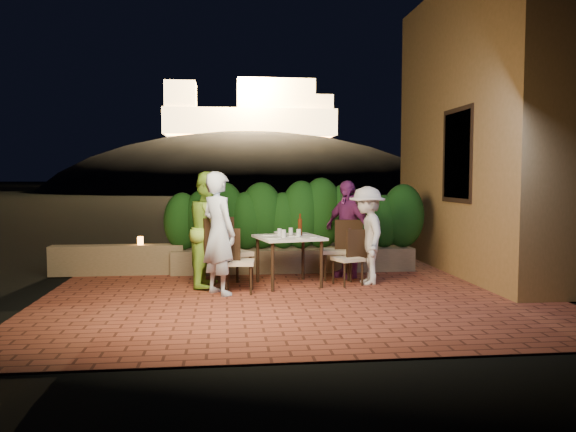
{
  "coord_description": "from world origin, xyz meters",
  "views": [
    {
      "loc": [
        -0.98,
        -7.34,
        1.65
      ],
      "look_at": [
        -0.03,
        1.15,
        1.05
      ],
      "focal_mm": 35.0,
      "sensor_mm": 36.0,
      "label": 1
    }
  ],
  "objects": [
    {
      "name": "glass_se",
      "position": [
        0.02,
        1.24,
        0.81
      ],
      "size": [
        0.07,
        0.07,
        0.11
      ],
      "primitive_type": "cylinder",
      "color": "silver",
      "rests_on": "dining_table"
    },
    {
      "name": "fortress",
      "position": [
        2.0,
        60.0,
        10.5
      ],
      "size": [
        26.0,
        8.0,
        8.0
      ],
      "primitive_type": null,
      "color": "#FFCC7A",
      "rests_on": "hill"
    },
    {
      "name": "terrace_floor",
      "position": [
        0.0,
        0.5,
        -0.07
      ],
      "size": [
        7.0,
        6.0,
        0.15
      ],
      "primitive_type": "cube",
      "color": "brown",
      "rests_on": "ground"
    },
    {
      "name": "window_pane",
      "position": [
        2.82,
        1.5,
        2.0
      ],
      "size": [
        0.08,
        1.0,
        1.4
      ],
      "primitive_type": "cube",
      "color": "black",
      "rests_on": "building_wall"
    },
    {
      "name": "plate_se",
      "position": [
        0.21,
        1.3,
        0.76
      ],
      "size": [
        0.2,
        0.2,
        0.01
      ],
      "primitive_type": "cylinder",
      "color": "white",
      "rests_on": "dining_table"
    },
    {
      "name": "plate_nw",
      "position": [
        -0.28,
        0.78,
        0.76
      ],
      "size": [
        0.24,
        0.24,
        0.01
      ],
      "primitive_type": "cylinder",
      "color": "white",
      "rests_on": "dining_table"
    },
    {
      "name": "diner_blue",
      "position": [
        -1.08,
        0.51,
        0.86
      ],
      "size": [
        0.7,
        0.75,
        1.72
      ],
      "primitive_type": "imported",
      "rotation": [
        0.0,
        0.0,
        2.2
      ],
      "color": "silver",
      "rests_on": "ground"
    },
    {
      "name": "parapet",
      "position": [
        -2.8,
        2.3,
        0.25
      ],
      "size": [
        2.2,
        0.3,
        0.5
      ],
      "primitive_type": "cube",
      "color": "#77674B",
      "rests_on": "ground"
    },
    {
      "name": "plate_ne",
      "position": [
        0.28,
        0.87,
        0.76
      ],
      "size": [
        0.24,
        0.24,
        0.01
      ],
      "primitive_type": "cylinder",
      "color": "white",
      "rests_on": "dining_table"
    },
    {
      "name": "parapet_lamp",
      "position": [
        -2.42,
        2.3,
        0.57
      ],
      "size": [
        0.1,
        0.1,
        0.14
      ],
      "primitive_type": "cylinder",
      "color": "orange",
      "rests_on": "parapet"
    },
    {
      "name": "glass_ne",
      "position": [
        0.11,
        0.98,
        0.81
      ],
      "size": [
        0.07,
        0.07,
        0.11
      ],
      "primitive_type": "cylinder",
      "color": "silver",
      "rests_on": "dining_table"
    },
    {
      "name": "chair_right_back",
      "position": [
        0.78,
        1.47,
        0.48
      ],
      "size": [
        0.49,
        0.49,
        0.96
      ],
      "primitive_type": null,
      "rotation": [
        0.0,
        0.0,
        3.03
      ],
      "color": "black",
      "rests_on": "ground"
    },
    {
      "name": "chair_right_front",
      "position": [
        0.86,
        0.97,
        0.42
      ],
      "size": [
        0.5,
        0.5,
        0.84
      ],
      "primitive_type": null,
      "rotation": [
        0.0,
        0.0,
        3.5
      ],
      "color": "black",
      "rests_on": "ground"
    },
    {
      "name": "diner_green",
      "position": [
        -1.2,
        1.1,
        0.86
      ],
      "size": [
        0.76,
        0.92,
        1.72
      ],
      "primitive_type": "imported",
      "rotation": [
        0.0,
        0.0,
        1.44
      ],
      "color": "#9ADA44",
      "rests_on": "ground"
    },
    {
      "name": "plate_front",
      "position": [
        0.14,
        0.72,
        0.76
      ],
      "size": [
        0.21,
        0.21,
        0.01
      ],
      "primitive_type": "cylinder",
      "color": "white",
      "rests_on": "dining_table"
    },
    {
      "name": "building_wall",
      "position": [
        3.6,
        2.0,
        2.5
      ],
      "size": [
        1.6,
        5.0,
        5.0
      ],
      "primitive_type": "cube",
      "color": "olive",
      "rests_on": "ground"
    },
    {
      "name": "planter",
      "position": [
        0.2,
        2.3,
        0.2
      ],
      "size": [
        4.2,
        0.55,
        0.4
      ],
      "primitive_type": "cube",
      "color": "#77674B",
      "rests_on": "ground"
    },
    {
      "name": "plate_centre",
      "position": [
        -0.02,
        1.04,
        0.76
      ],
      "size": [
        0.24,
        0.24,
        0.01
      ],
      "primitive_type": "cylinder",
      "color": "white",
      "rests_on": "dining_table"
    },
    {
      "name": "glass_sw",
      "position": [
        -0.16,
        1.19,
        0.8
      ],
      "size": [
        0.06,
        0.06,
        0.11
      ],
      "primitive_type": "cylinder",
      "color": "silver",
      "rests_on": "dining_table"
    },
    {
      "name": "window_frame",
      "position": [
        2.81,
        1.5,
        2.0
      ],
      "size": [
        0.06,
        1.15,
        1.55
      ],
      "primitive_type": "cube",
      "color": "black",
      "rests_on": "building_wall"
    },
    {
      "name": "dining_table",
      "position": [
        -0.03,
        1.05,
        0.38
      ],
      "size": [
        1.1,
        1.1,
        0.75
      ],
      "primitive_type": null,
      "rotation": [
        0.0,
        0.0,
        0.23
      ],
      "color": "white",
      "rests_on": "ground"
    },
    {
      "name": "plate_sw",
      "position": [
        -0.33,
        1.22,
        0.76
      ],
      "size": [
        0.24,
        0.24,
        0.01
      ],
      "primitive_type": "cylinder",
      "color": "white",
      "rests_on": "dining_table"
    },
    {
      "name": "ground",
      "position": [
        0.0,
        0.0,
        -0.02
      ],
      "size": [
        400.0,
        400.0,
        0.0
      ],
      "primitive_type": "plane",
      "color": "black",
      "rests_on": "ground"
    },
    {
      "name": "hedge",
      "position": [
        0.2,
        2.3,
        0.95
      ],
      "size": [
        4.0,
        0.7,
        1.1
      ],
      "primitive_type": null,
      "color": "#11380F",
      "rests_on": "planter"
    },
    {
      "name": "bowl",
      "position": [
        -0.14,
        1.34,
        0.77
      ],
      "size": [
        0.23,
        0.23,
        0.04
      ],
      "primitive_type": "imported",
      "rotation": [
        0.0,
        0.0,
        0.53
      ],
      "color": "white",
      "rests_on": "dining_table"
    },
    {
      "name": "chair_left_front",
      "position": [
        -0.8,
        0.58,
        0.46
      ],
      "size": [
        0.46,
        0.46,
        0.92
      ],
      "primitive_type": null,
      "rotation": [
        0.0,
        0.0,
        -0.09
      ],
      "color": "black",
      "rests_on": "ground"
    },
    {
      "name": "beer_bottle",
      "position": [
        0.16,
        1.17,
        0.92
      ],
      "size": [
        0.06,
        0.06,
        0.33
      ],
      "primitive_type": null,
      "color": "#431D0B",
      "rests_on": "dining_table"
    },
    {
      "name": "diner_white",
      "position": [
        1.18,
        1.03,
        0.75
      ],
      "size": [
        0.57,
        0.98,
        1.5
      ],
      "primitive_type": "imported",
      "rotation": [
        0.0,
        0.0,
        -1.58
      ],
      "color": "silver",
      "rests_on": "ground"
    },
    {
      "name": "diner_purple",
      "position": [
        0.99,
        1.61,
        0.8
      ],
      "size": [
        0.83,
        0.99,
        1.59
      ],
      "primitive_type": "imported",
      "rotation": [
        0.0,
        0.0,
        -1.0
      ],
      "color": "#72266D",
      "rests_on": "ground"
    },
    {
      "name": "hill",
      "position": [
        2.0,
        60.0,
        -4.0
      ],
      "size": [
        52.0,
        40.0,
        22.0
      ],
      "primitive_type": "ellipsoid",
      "color": "black",
      "rests_on": "ground"
    },
    {
      "name": "chair_left_back",
      "position": [
        -0.89,
        1.08,
        0.52
      ],
      "size": [
        0.66,
        0.66,
        1.05
      ],
      "primitive_type": null,
      "rotation": [
        0.0,
        0.0,
        0.49
      ],
      "color": "black",
      "rests_on": "ground"
    },
    {
      "name": "glass_nw",
      "position": [
        -0.13,
        0.86,
        0.81
      ],
      "size": [
        0.07,
        0.07,
        0.12
      ],
      "primitive_type": "cylinder",
      "color": "silver",
      "rests_on": "dining_table"
    }
  ]
}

